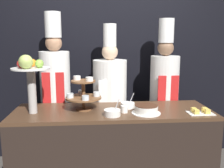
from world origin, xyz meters
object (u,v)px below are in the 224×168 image
at_px(serving_bowl_near, 112,113).
at_px(chef_center_left, 110,95).
at_px(cup_white, 124,109).
at_px(chef_left, 55,87).
at_px(tiered_stand, 83,93).
at_px(serving_bowl_far, 128,105).
at_px(fruit_pedestal, 30,74).
at_px(cake_square_tray, 200,112).
at_px(cake_round, 146,109).
at_px(chef_center_right, 164,89).

height_order(serving_bowl_near, chef_center_left, chef_center_left).
relative_size(cup_white, chef_left, 0.04).
bearing_deg(tiered_stand, serving_bowl_far, 4.37).
bearing_deg(fruit_pedestal, chef_center_left, 35.72).
height_order(tiered_stand, fruit_pedestal, fruit_pedestal).
distance_m(tiered_stand, serving_bowl_near, 0.38).
bearing_deg(cake_square_tray, chef_center_left, 139.81).
bearing_deg(serving_bowl_near, cake_square_tray, 0.23).
xyz_separation_m(cake_square_tray, chef_left, (-1.48, 0.70, 0.13)).
bearing_deg(cake_round, chef_center_right, 60.89).
relative_size(serving_bowl_near, serving_bowl_far, 1.02).
bearing_deg(cake_square_tray, tiered_stand, 168.89).
height_order(cake_round, chef_center_left, chef_center_left).
distance_m(cup_white, cake_square_tray, 0.74).
relative_size(serving_bowl_near, chef_left, 0.08).
distance_m(chef_left, chef_center_left, 0.66).
distance_m(serving_bowl_far, chef_center_right, 0.68).
relative_size(tiered_stand, chef_left, 0.19).
height_order(cake_square_tray, chef_center_left, chef_center_left).
bearing_deg(serving_bowl_far, tiered_stand, -175.63).
relative_size(cup_white, serving_bowl_far, 0.44).
height_order(fruit_pedestal, cake_round, fruit_pedestal).
relative_size(cake_round, chef_center_left, 0.16).
xyz_separation_m(cake_square_tray, chef_center_left, (-0.83, 0.70, 0.03)).
xyz_separation_m(fruit_pedestal, serving_bowl_near, (0.77, -0.13, -0.36)).
distance_m(fruit_pedestal, chef_center_right, 1.60).
relative_size(cup_white, cake_square_tray, 0.29).
relative_size(fruit_pedestal, chef_center_left, 0.32).
bearing_deg(serving_bowl_near, chef_center_right, 45.22).
relative_size(chef_center_left, chef_center_right, 0.97).
bearing_deg(tiered_stand, fruit_pedestal, -169.33).
height_order(tiered_stand, cup_white, tiered_stand).
distance_m(tiered_stand, fruit_pedestal, 0.55).
relative_size(cake_round, cake_square_tray, 1.16).
bearing_deg(fruit_pedestal, serving_bowl_near, -9.82).
distance_m(cake_square_tray, serving_bowl_far, 0.72).
relative_size(tiered_stand, chef_center_left, 0.20).
height_order(fruit_pedestal, cup_white, fruit_pedestal).
xyz_separation_m(fruit_pedestal, chef_center_right, (1.46, 0.57, -0.28)).
bearing_deg(serving_bowl_far, cake_round, -54.74).
bearing_deg(chef_center_left, cup_white, -80.91).
bearing_deg(serving_bowl_near, cup_white, 37.14).
bearing_deg(cake_square_tray, serving_bowl_near, -179.77).
bearing_deg(cake_square_tray, fruit_pedestal, 175.45).
xyz_separation_m(fruit_pedestal, cake_square_tray, (1.62, -0.13, -0.37)).
bearing_deg(chef_left, chef_center_left, -0.01).
bearing_deg(cup_white, serving_bowl_far, 70.55).
bearing_deg(serving_bowl_far, chef_center_right, 40.74).
bearing_deg(cake_square_tray, chef_center_right, 102.71).
height_order(cup_white, serving_bowl_far, serving_bowl_far).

